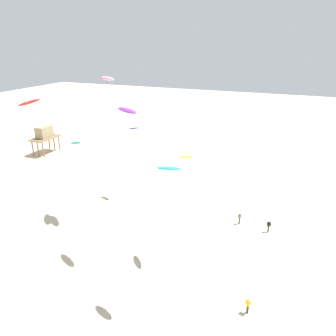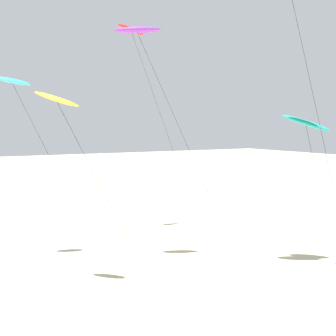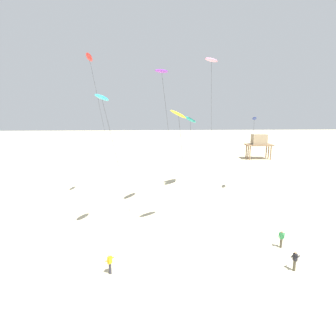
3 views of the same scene
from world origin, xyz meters
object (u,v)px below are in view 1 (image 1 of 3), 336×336
Objects in this scene: kite_navy at (134,129)px; kite_flyer_middle at (269,226)px; stilt_house at (45,134)px; kite_cyan at (168,169)px; kite_pink at (107,79)px; kite_red at (29,106)px; kite_yellow at (185,158)px; kite_flyer_nearest at (248,305)px; kite_flyer_furthest at (240,218)px; kite_teal at (76,143)px; kite_purple at (127,111)px.

kite_navy is 6.79× the size of kite_flyer_middle.
stilt_house is at bearing 73.75° from kite_flyer_middle.
kite_cyan is at bearing 154.47° from kite_flyer_middle.
kite_pink is 3.04× the size of stilt_house.
kite_cyan is 18.97m from kite_pink.
kite_red reaches higher than kite_cyan.
kite_flyer_nearest is at bearing -125.63° from kite_yellow.
kite_cyan reaches higher than kite_flyer_furthest.
kite_pink reaches higher than kite_cyan.
kite_pink reaches higher than kite_flyer_furthest.
kite_teal is at bearing 118.83° from kite_pink.
kite_teal is (10.34, 17.26, -2.81)m from kite_cyan.
kite_pink reaches higher than kite_purple.
kite_flyer_furthest is (-2.60, -16.97, -9.97)m from kite_navy.
kite_yellow is at bearing -101.00° from kite_teal.
kite_teal reaches higher than kite_flyer_nearest.
kite_red reaches higher than kite_purple.
stilt_house reaches higher than kite_flyer_nearest.
kite_navy is 10.12m from kite_pink.
kite_teal is 1.01× the size of kite_navy.
kite_flyer_middle is at bearing -98.52° from kite_flyer_furthest.
kite_teal reaches higher than kite_navy.
kite_cyan is 12.01m from kite_red.
kite_purple is 10.12× the size of kite_flyer_middle.
kite_yellow is (1.47, -5.77, -4.65)m from kite_purple.
kite_navy is at bearing 35.04° from kite_cyan.
kite_cyan reaches higher than kite_flyer_nearest.
kite_pink is at bearing 66.13° from kite_yellow.
kite_flyer_nearest is (-17.70, -20.55, -9.97)m from kite_navy.
kite_purple is at bearing 104.34° from kite_yellow.
kite_navy is 0.90× the size of kite_yellow.
kite_pink reaches higher than stilt_house.
kite_flyer_middle is at bearing -98.68° from kite_navy.
kite_flyer_furthest is (0.57, 3.84, 0.00)m from kite_flyer_middle.
kite_cyan is at bearing -171.83° from kite_yellow.
kite_purple is at bearing 135.37° from kite_flyer_furthest.
kite_navy reaches higher than kite_flyer_nearest.
kite_teal is 9.47m from kite_navy.
stilt_house is (14.18, 48.64, 3.41)m from kite_flyer_middle.
kite_flyer_middle is (5.42, -24.78, -9.76)m from kite_teal.
kite_pink is at bearing 102.55° from kite_flyer_furthest.
kite_yellow is at bearing 8.17° from kite_cyan.
kite_teal is at bearing 102.33° from kite_flyer_middle.
kite_teal is 12.87m from kite_purple.
kite_red is at bearing 136.21° from kite_flyer_middle.
kite_flyer_furthest is (19.42, -14.23, -17.44)m from kite_red.
stilt_house is (33.02, 30.58, -14.03)m from kite_red.
kite_pink is at bearing 46.41° from kite_cyan.
stilt_house is at bearing 59.33° from kite_flyer_nearest.
kite_flyer_middle is 0.27× the size of stilt_house.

